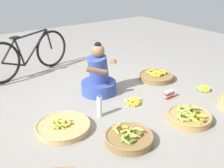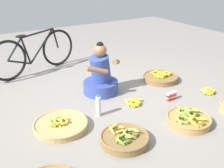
# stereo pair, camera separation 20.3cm
# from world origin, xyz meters

# --- Properties ---
(ground_plane) EXTENTS (10.00, 10.00, 0.00)m
(ground_plane) POSITION_xyz_m (0.00, 0.00, 0.00)
(ground_plane) COLOR gray
(vendor_woman_front) EXTENTS (0.69, 0.53, 0.78)m
(vendor_woman_front) POSITION_xyz_m (0.11, 0.30, 0.25)
(vendor_woman_front) COLOR #334793
(vendor_woman_front) RESTS_ON ground
(bicycle_leaning) EXTENTS (1.64, 0.54, 0.73)m
(bicycle_leaning) POSITION_xyz_m (-0.48, 1.64, 0.36)
(bicycle_leaning) COLOR black
(bicycle_leaning) RESTS_ON ground
(banana_basket_front_center) EXTENTS (0.64, 0.64, 0.14)m
(banana_basket_front_center) POSITION_xyz_m (-0.77, -0.31, 0.05)
(banana_basket_front_center) COLOR tan
(banana_basket_front_center) RESTS_ON ground
(banana_basket_front_left) EXTENTS (0.54, 0.54, 0.17)m
(banana_basket_front_left) POSITION_xyz_m (0.59, -1.02, 0.06)
(banana_basket_front_left) COLOR #A87F47
(banana_basket_front_left) RESTS_ON ground
(banana_basket_back_left) EXTENTS (0.57, 0.57, 0.16)m
(banana_basket_back_left) POSITION_xyz_m (1.18, 0.18, 0.06)
(banana_basket_back_left) COLOR brown
(banana_basket_back_left) RESTS_ON ground
(banana_basket_back_center) EXTENTS (0.53, 0.53, 0.16)m
(banana_basket_back_center) POSITION_xyz_m (-0.29, -0.94, 0.05)
(banana_basket_back_center) COLOR brown
(banana_basket_back_center) RESTS_ON ground
(loose_bananas_front_right) EXTENTS (0.28, 0.26, 0.09)m
(loose_bananas_front_right) POSITION_xyz_m (0.31, -0.27, 0.03)
(loose_bananas_front_right) COLOR gold
(loose_bananas_front_right) RESTS_ON ground
(loose_bananas_mid_left) EXTENTS (0.24, 0.25, 0.10)m
(loose_bananas_mid_left) POSITION_xyz_m (1.48, -0.56, 0.03)
(loose_bananas_mid_left) COLOR yellow
(loose_bananas_mid_left) RESTS_ON ground
(water_bottle) EXTENTS (0.07, 0.07, 0.29)m
(water_bottle) POSITION_xyz_m (-0.26, -0.29, 0.14)
(water_bottle) COLOR silver
(water_bottle) RESTS_ON ground
(packet_carton_stack) EXTENTS (0.18, 0.07, 0.12)m
(packet_carton_stack) POSITION_xyz_m (0.84, -0.44, 0.06)
(packet_carton_stack) COLOR red
(packet_carton_stack) RESTS_ON ground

